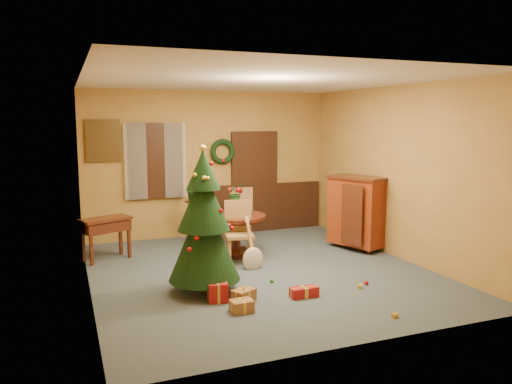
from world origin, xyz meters
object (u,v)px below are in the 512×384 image
dining_table (236,227)px  chair_near (239,230)px  christmas_tree (204,223)px  sideboard (357,210)px  writing_desk (106,228)px

dining_table → chair_near: bearing=-102.6°
dining_table → chair_near: (-0.10, -0.44, 0.05)m
christmas_tree → sideboard: bearing=21.6°
writing_desk → dining_table: bearing=-14.0°
dining_table → chair_near: 0.45m
dining_table → sideboard: bearing=-9.0°
sideboard → dining_table: bearing=171.0°
christmas_tree → sideboard: 3.44m
christmas_tree → writing_desk: 2.44m
christmas_tree → writing_desk: bearing=117.4°
chair_near → writing_desk: bearing=154.4°
chair_near → writing_desk: 2.23m
sideboard → chair_near: bearing=-177.8°
christmas_tree → writing_desk: christmas_tree is taller
sideboard → christmas_tree: bearing=-158.4°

